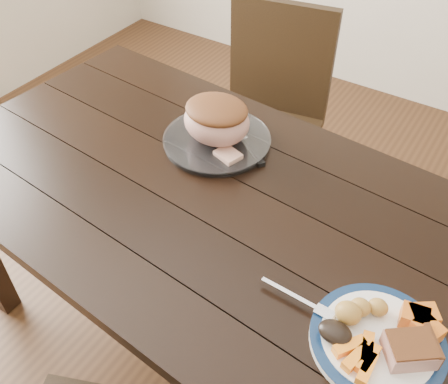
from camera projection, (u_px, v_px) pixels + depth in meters
The scene contains 15 objects.
ground at pixel (209, 336), 1.87m from camera, with size 4.00×4.00×0.00m, color #472B16.
dining_table at pixel (204, 214), 1.42m from camera, with size 1.66×1.02×0.75m.
chair_far at pixel (269, 110), 2.03m from camera, with size 0.49×0.50×0.93m.
dinner_plate at pixel (377, 341), 1.01m from camera, with size 0.27×0.27×0.02m, color white.
plate_rim at pixel (378, 339), 1.01m from camera, with size 0.27×0.27×0.02m, color #0D2244.
serving_platter at pixel (217, 141), 1.50m from camera, with size 0.31×0.31×0.02m, color white.
pork_slice at pixel (410, 350), 0.96m from camera, with size 0.09×0.07×0.04m, color tan.
roasted_potatoes at pixel (358, 310), 1.03m from camera, with size 0.10×0.10×0.05m.
carrot_batons at pixel (361, 356), 0.97m from camera, with size 0.09×0.11×0.02m.
pumpkin_wedges at pixel (421, 321), 1.01m from camera, with size 0.10×0.09×0.04m.
dark_mushroom at pixel (335, 332), 1.00m from camera, with size 0.07×0.05×0.03m, color black.
fork at pixel (303, 301), 1.07m from camera, with size 0.18×0.03×0.00m.
roast_joint at pixel (217, 121), 1.45m from camera, with size 0.20×0.17×0.13m, color tan.
cut_slice at pixel (228, 155), 1.42m from camera, with size 0.07×0.06×0.02m, color tan.
carving_knife at pixel (248, 146), 1.49m from camera, with size 0.27×0.20×0.01m.
Camera 1 is at (0.59, -0.80, 1.67)m, focal length 40.00 mm.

